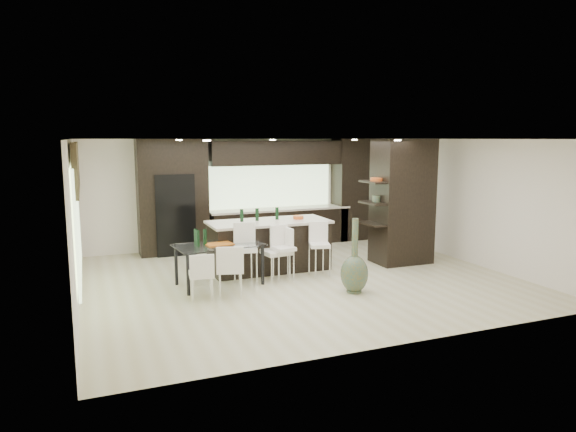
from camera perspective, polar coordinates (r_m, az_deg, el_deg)
name	(u,v)px	position (r m, az deg, el deg)	size (l,w,h in m)	color
ground	(299,278)	(10.12, 1.26, -6.93)	(8.00, 8.00, 0.00)	beige
back_wall	(246,192)	(13.11, -4.69, 2.64)	(8.00, 0.02, 2.70)	white
left_wall	(74,223)	(9.08, -22.64, -0.69)	(0.02, 7.00, 2.70)	white
right_wall	(466,201)	(11.97, 19.21, 1.61)	(0.02, 7.00, 2.70)	white
ceiling	(300,139)	(9.75, 1.32, 8.54)	(8.00, 7.00, 0.02)	white
window_left	(77,221)	(9.28, -22.38, -0.49)	(0.04, 3.20, 1.90)	#B2D199
window_back	(269,184)	(13.24, -2.17, 3.59)	(3.40, 0.04, 1.20)	#B2D199
stone_accent	(76,167)	(9.19, -22.51, 5.07)	(0.08, 3.00, 0.80)	brown
ceiling_spots	(295,140)	(9.98, 0.75, 8.43)	(4.00, 3.00, 0.02)	white
back_cabinetry	(269,193)	(12.96, -2.15, 2.59)	(6.80, 0.68, 2.70)	black
refrigerator	(174,214)	(12.37, -12.59, 0.23)	(0.90, 0.68, 1.90)	black
partition_column	(402,202)	(11.44, 12.58, 1.58)	(1.20, 0.80, 2.70)	black
kitchen_island	(269,245)	(10.64, -2.12, -3.28)	(2.49, 1.07, 1.04)	black
stool_left	(246,260)	(9.64, -4.74, -4.90)	(0.41, 0.41, 0.93)	white
stool_mid	(283,258)	(9.91, -0.51, -4.72)	(0.38, 0.38, 0.85)	white
stool_right	(319,255)	(10.20, 3.51, -4.32)	(0.38, 0.38, 0.86)	white
bench	(267,245)	(11.99, -2.35, -3.21)	(1.33, 0.51, 0.51)	black
floor_vase	(355,256)	(9.14, 7.42, -4.39)	(0.49, 0.49, 1.33)	#46533B
dining_table	(219,265)	(9.68, -7.62, -5.39)	(1.59, 0.90, 0.77)	white
chair_near	(230,272)	(8.96, -6.44, -6.25)	(0.46, 0.46, 0.85)	white
chair_far	(201,278)	(8.89, -9.59, -6.76)	(0.41, 0.41, 0.75)	white
chair_end	(276,255)	(9.98, -1.34, -4.40)	(0.50, 0.50, 0.93)	white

